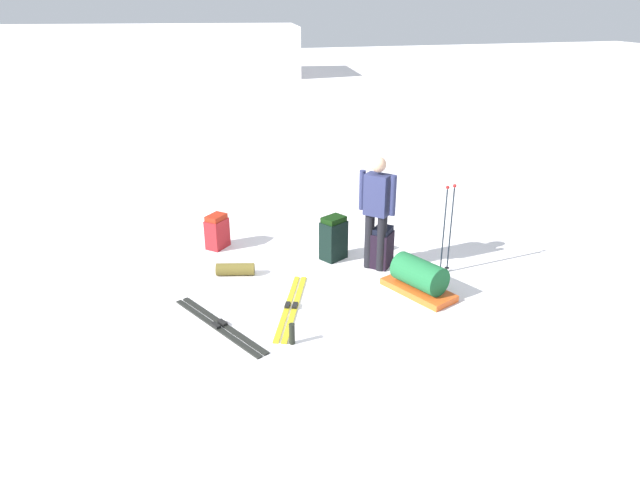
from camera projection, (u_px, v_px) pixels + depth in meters
ground_plane at (320, 286)px, 8.06m from camera, size 80.00×80.00×0.00m
distant_snow_ridge at (139, 51)px, 29.22m from camera, size 16.50×7.16×2.43m
skier_standing at (377, 208)px, 8.22m from camera, size 0.42×0.44×1.70m
ski_pair_near at (291, 307)px, 7.50m from camera, size 0.81×1.66×0.05m
ski_pair_far at (219, 325)px, 7.07m from camera, size 0.96×1.66×0.05m
backpack_large_dark at (217, 232)px, 9.21m from camera, size 0.42×0.42×0.56m
backpack_bright at (334, 238)px, 8.78m from camera, size 0.45×0.41×0.68m
backpack_small_spare at (382, 247)px, 8.55m from camera, size 0.43×0.43×0.62m
ski_poles_planted_near at (448, 225)px, 8.17m from camera, size 0.20×0.11×1.34m
gear_sled at (419, 278)px, 7.79m from camera, size 0.82×1.13×0.49m
sleeping_mat_rolled at (235, 269)px, 8.35m from camera, size 0.58×0.31×0.18m
thermos_bottle at (292, 334)px, 6.67m from camera, size 0.07×0.07×0.26m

